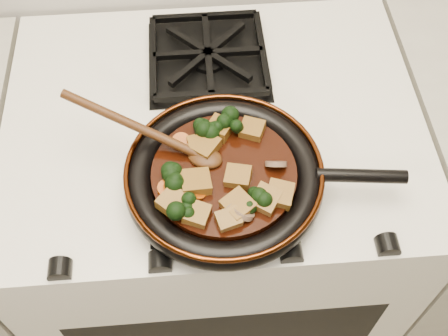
{
  "coord_description": "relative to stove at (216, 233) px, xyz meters",
  "views": [
    {
      "loc": [
        -0.03,
        1.05,
        1.69
      ],
      "look_at": [
        0.01,
        1.53,
        0.97
      ],
      "focal_mm": 45.0,
      "sensor_mm": 36.0,
      "label": 1
    }
  ],
  "objects": [
    {
      "name": "tofu_cube_9",
      "position": [
        -0.04,
        -0.18,
        0.52
      ],
      "size": [
        0.05,
        0.05,
        0.03
      ],
      "primitive_type": "cube",
      "rotation": [
        0.09,
        0.05,
        1.67
      ],
      "color": "brown",
      "rests_on": "braising_sauce"
    },
    {
      "name": "burner_grate_front",
      "position": [
        0.0,
        -0.14,
        0.46
      ],
      "size": [
        0.23,
        0.23,
        0.03
      ],
      "primitive_type": null,
      "color": "black",
      "rests_on": "stove"
    },
    {
      "name": "tofu_cube_8",
      "position": [
        0.01,
        -0.25,
        0.52
      ],
      "size": [
        0.04,
        0.04,
        0.02
      ],
      "primitive_type": "cube",
      "rotation": [
        0.12,
        -0.04,
        0.28
      ],
      "color": "brown",
      "rests_on": "braising_sauce"
    },
    {
      "name": "tofu_cube_3",
      "position": [
        0.03,
        -0.18,
        0.52
      ],
      "size": [
        0.05,
        0.05,
        0.03
      ],
      "primitive_type": "cube",
      "rotation": [
        -0.06,
        0.07,
        2.87
      ],
      "color": "brown",
      "rests_on": "braising_sauce"
    },
    {
      "name": "broccoli_floret_0",
      "position": [
        -0.07,
        -0.17,
        0.52
      ],
      "size": [
        0.08,
        0.09,
        0.07
      ],
      "primitive_type": null,
      "rotation": [
        0.21,
        -0.21,
        1.18
      ],
      "color": "black",
      "rests_on": "braising_sauce"
    },
    {
      "name": "carrot_coin_3",
      "position": [
        -0.01,
        -0.08,
        0.51
      ],
      "size": [
        0.03,
        0.03,
        0.02
      ],
      "primitive_type": "cylinder",
      "rotation": [
        0.24,
        -0.3,
        0.0
      ],
      "color": "#A13B04",
      "rests_on": "braising_sauce"
    },
    {
      "name": "tofu_cube_11",
      "position": [
        -0.03,
        -0.11,
        0.52
      ],
      "size": [
        0.04,
        0.04,
        0.02
      ],
      "primitive_type": "cube",
      "rotation": [
        -0.01,
        -0.01,
        0.23
      ],
      "color": "brown",
      "rests_on": "braising_sauce"
    },
    {
      "name": "braising_sauce",
      "position": [
        0.01,
        -0.16,
        0.5
      ],
      "size": [
        0.23,
        0.23,
        0.02
      ],
      "primitive_type": "cylinder",
      "color": "black",
      "rests_on": "skillet"
    },
    {
      "name": "skillet",
      "position": [
        0.01,
        -0.16,
        0.49
      ],
      "size": [
        0.44,
        0.32,
        0.05
      ],
      "rotation": [
        0.0,
        0.0,
        -0.11
      ],
      "color": "black",
      "rests_on": "burner_grate_front"
    },
    {
      "name": "tofu_cube_5",
      "position": [
        0.02,
        -0.23,
        0.52
      ],
      "size": [
        0.06,
        0.06,
        0.02
      ],
      "primitive_type": "cube",
      "rotation": [
        -0.0,
        -0.07,
        0.62
      ],
      "color": "brown",
      "rests_on": "braising_sauce"
    },
    {
      "name": "tofu_cube_0",
      "position": [
        -0.02,
        -0.11,
        0.52
      ],
      "size": [
        0.06,
        0.06,
        0.02
      ],
      "primitive_type": "cube",
      "rotation": [
        -0.01,
        -0.02,
        0.91
      ],
      "color": "brown",
      "rests_on": "braising_sauce"
    },
    {
      "name": "tofu_cube_10",
      "position": [
        0.06,
        -0.22,
        0.52
      ],
      "size": [
        0.05,
        0.06,
        0.03
      ],
      "primitive_type": "cube",
      "rotation": [
        0.07,
        -0.1,
        0.99
      ],
      "color": "brown",
      "rests_on": "braising_sauce"
    },
    {
      "name": "tofu_cube_6",
      "position": [
        0.09,
        -0.21,
        0.52
      ],
      "size": [
        0.05,
        0.05,
        0.03
      ],
      "primitive_type": "cube",
      "rotation": [
        0.07,
        -0.1,
        1.26
      ],
      "color": "brown",
      "rests_on": "braising_sauce"
    },
    {
      "name": "tofu_cube_2",
      "position": [
        -0.04,
        -0.24,
        0.52
      ],
      "size": [
        0.05,
        0.05,
        0.02
      ],
      "primitive_type": "cube",
      "rotation": [
        0.1,
        -0.03,
        1.18
      ],
      "color": "brown",
      "rests_on": "braising_sauce"
    },
    {
      "name": "carrot_coin_5",
      "position": [
        -0.04,
        -0.19,
        0.51
      ],
      "size": [
        0.03,
        0.03,
        0.02
      ],
      "primitive_type": "cylinder",
      "rotation": [
        0.08,
        0.34,
        0.0
      ],
      "color": "#A13B04",
      "rests_on": "braising_sauce"
    },
    {
      "name": "mushroom_slice_2",
      "position": [
        0.03,
        -0.24,
        0.52
      ],
      "size": [
        0.05,
        0.05,
        0.03
      ],
      "primitive_type": "cylinder",
      "rotation": [
        0.7,
        0.0,
        2.42
      ],
      "color": "#7C5F47",
      "rests_on": "braising_sauce"
    },
    {
      "name": "tofu_cube_1",
      "position": [
        -0.07,
        -0.21,
        0.52
      ],
      "size": [
        0.06,
        0.06,
        0.03
      ],
      "primitive_type": "cube",
      "rotation": [
        -0.02,
        -0.1,
        2.42
      ],
      "color": "brown",
      "rests_on": "braising_sauce"
    },
    {
      "name": "tofu_cube_7",
      "position": [
        0.06,
        -0.09,
        0.52
      ],
      "size": [
        0.05,
        0.05,
        0.02
      ],
      "primitive_type": "cube",
      "rotation": [
        -0.05,
        0.05,
        2.73
      ],
      "color": "brown",
      "rests_on": "braising_sauce"
    },
    {
      "name": "wooden_spoon",
      "position": [
        -0.08,
        -0.11,
        0.53
      ],
      "size": [
        0.15,
        0.09,
        0.25
      ],
      "rotation": [
        0.0,
        0.0,
        2.72
      ],
      "color": "#42230E",
      "rests_on": "braising_sauce"
    },
    {
      "name": "broccoli_floret_3",
      "position": [
        -0.01,
        -0.08,
        0.52
      ],
      "size": [
        0.07,
        0.08,
        0.06
      ],
      "primitive_type": null,
      "rotation": [
        -0.14,
        0.13,
        0.23
      ],
      "color": "black",
      "rests_on": "braising_sauce"
    },
    {
      "name": "carrot_coin_2",
      "position": [
        -0.08,
        -0.19,
        0.51
      ],
      "size": [
        0.03,
        0.03,
        0.02
      ],
      "primitive_type": "cylinder",
      "rotation": [
        0.28,
        0.21,
        0.0
      ],
      "color": "#A13B04",
      "rests_on": "braising_sauce"
    },
    {
      "name": "carrot_coin_0",
      "position": [
        0.06,
        -0.21,
        0.51
      ],
      "size": [
        0.03,
        0.03,
        0.01
      ],
      "primitive_type": "cylinder",
      "rotation": [
        0.01,
        -0.19,
        0.0
      ],
      "color": "#A13B04",
      "rests_on": "braising_sauce"
    },
    {
      "name": "burner_grate_back",
      "position": [
        0.0,
        0.14,
        0.46
      ],
      "size": [
        0.23,
        0.23,
        0.03
      ],
      "primitive_type": null,
      "color": "black",
      "rests_on": "stove"
    },
    {
      "name": "mushroom_slice_1",
      "position": [
        0.09,
        -0.16,
        0.52
      ],
      "size": [
        0.04,
        0.03,
        0.03
      ],
      "primitive_type": "cylinder",
      "rotation": [
        0.91,
        0.0,
        3.04
      ],
      "color": "#7C5F47",
      "rests_on": "braising_sauce"
    },
    {
      "name": "broccoli_floret_5",
      "position": [
        0.03,
        -0.07,
        0.52
      ],
      "size": [
        0.09,
        0.08,
        0.07
      ],
      "primitive_type": null,
      "rotation": [
        -0.09,
        -0.19,
        0.5
      ],
      "color": "black",
      "rests_on": "braising_sauce"
    },
    {
      "name": "mushroom_slice_0",
      "position": [
        0.02,
        -0.24,
        0.52
      ],
      "size": [
        0.05,
        0.05,
        0.02
      ],
      "primitive_type": "cylinder",
      "rotation": [
        0.54,
        0.0,
        0.7
      ],
      "color": "#7C5F47",
      "rests_on": "braising_sauce"
    },
    {
      "name": "broccoli_floret_4",
      "position": [
        0.05,
        -0.22,
        0.52
      ],
      "size": [
        0.07,
        0.07,
        0.05
      ],
      "primitive_type": null,
      "rotation": [
        0.03,
        -0.01,
        2.89
      ],
      "color": "black",
      "rests_on": "braising_sauce"
    },
    {
      "name": "tofu_cube_4",
      "position": [
        0.01,
        -0.08,
        0.52
      ],
      "size": [
        0.05,
        0.06,
        0.03
      ],
      "primitive_type": "cube",
      "rotation": [
        -0.03,
        0.09,
        1.04
      ],
      "color": "brown",
      "rests_on": "braising_sauce"
    },
    {
      "name": "carrot_coin_4",
      "position": [
        -0.08,
        -0.15,
        0.51
      ],
      "size": [
        0.03,
        0.03,
        0.01
      ],
      "primitive_type": "cylinder",
      "rotation": [
        0.07,
        -0.2,
        0.0
      ],
      "color": "#A13B04",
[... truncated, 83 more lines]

